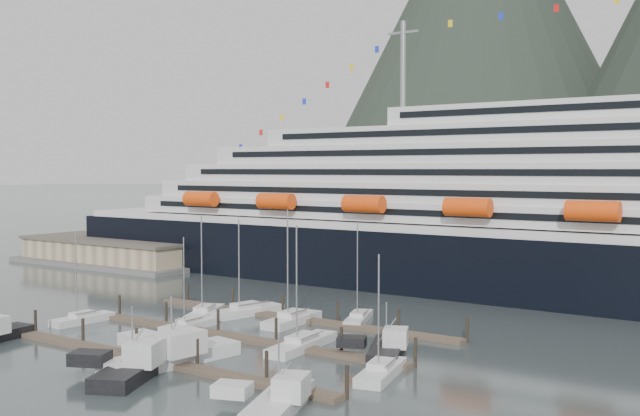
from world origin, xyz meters
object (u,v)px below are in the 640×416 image
(trawler_c, at_px, (171,355))
(sailboat_b, at_px, (204,314))
(sailboat_g, at_px, (359,319))
(sailboat_d, at_px, (302,345))
(sailboat_e, at_px, (246,312))
(warehouse, at_px, (115,253))
(sailboat_c, at_px, (189,326))
(cruise_ship, at_px, (640,224))
(trawler_b, at_px, (132,368))
(trawler_d, at_px, (277,400))
(sailboat_a, at_px, (83,320))
(sailboat_h, at_px, (381,373))
(trawler_e, at_px, (385,348))
(sailboat_f, at_px, (292,320))

(trawler_c, bearing_deg, sailboat_b, 44.02)
(sailboat_g, bearing_deg, trawler_c, 150.31)
(sailboat_d, relative_size, sailboat_e, 1.05)
(warehouse, height_order, sailboat_c, sailboat_c)
(cruise_ship, height_order, trawler_b, cruise_ship)
(sailboat_b, xyz_separation_m, trawler_d, (32.42, -25.51, 0.42))
(sailboat_d, relative_size, trawler_d, 1.27)
(sailboat_a, bearing_deg, sailboat_h, -87.77)
(warehouse, distance_m, trawler_e, 93.51)
(trawler_e, bearing_deg, sailboat_b, 57.69)
(trawler_b, bearing_deg, sailboat_a, 36.96)
(cruise_ship, height_order, sailboat_h, cruise_ship)
(sailboat_g, relative_size, trawler_d, 1.19)
(sailboat_a, bearing_deg, sailboat_f, -54.67)
(cruise_ship, distance_m, sailboat_g, 46.04)
(sailboat_a, height_order, sailboat_b, sailboat_b)
(sailboat_e, height_order, trawler_b, sailboat_e)
(sailboat_f, height_order, trawler_b, sailboat_f)
(sailboat_d, relative_size, trawler_c, 0.92)
(warehouse, distance_m, sailboat_b, 63.73)
(sailboat_a, xyz_separation_m, trawler_c, (24.73, -8.17, 0.56))
(sailboat_f, xyz_separation_m, trawler_e, (18.30, -7.74, 0.39))
(sailboat_d, height_order, sailboat_f, sailboat_f)
(warehouse, height_order, sailboat_g, sailboat_g)
(sailboat_a, distance_m, sailboat_d, 32.37)
(sailboat_f, relative_size, sailboat_g, 1.14)
(sailboat_b, distance_m, sailboat_e, 5.66)
(sailboat_c, distance_m, sailboat_d, 17.84)
(sailboat_c, distance_m, sailboat_h, 31.27)
(sailboat_a, relative_size, sailboat_c, 1.04)
(sailboat_a, relative_size, sailboat_h, 1.00)
(cruise_ship, bearing_deg, trawler_b, -114.43)
(trawler_e, bearing_deg, sailboat_h, -176.98)
(sailboat_c, xyz_separation_m, trawler_d, (28.73, -18.84, 0.45))
(trawler_c, relative_size, trawler_e, 1.51)
(sailboat_b, distance_m, trawler_d, 41.25)
(sailboat_c, bearing_deg, sailboat_g, -44.20)
(cruise_ship, bearing_deg, sailboat_h, -102.10)
(trawler_d, bearing_deg, trawler_e, -15.84)
(trawler_b, bearing_deg, sailboat_g, -31.10)
(sailboat_g, height_order, sailboat_h, sailboat_g)
(sailboat_d, distance_m, sailboat_e, 20.96)
(sailboat_d, height_order, sailboat_e, sailboat_d)
(sailboat_d, distance_m, trawler_d, 21.48)
(sailboat_c, height_order, trawler_b, sailboat_c)
(sailboat_f, bearing_deg, cruise_ship, -43.34)
(cruise_ship, relative_size, warehouse, 4.57)
(sailboat_c, relative_size, sailboat_g, 0.89)
(warehouse, bearing_deg, sailboat_a, -43.84)
(sailboat_b, height_order, sailboat_f, sailboat_f)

